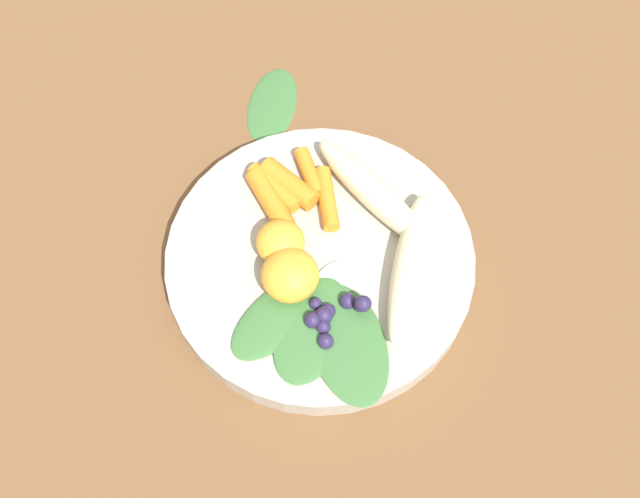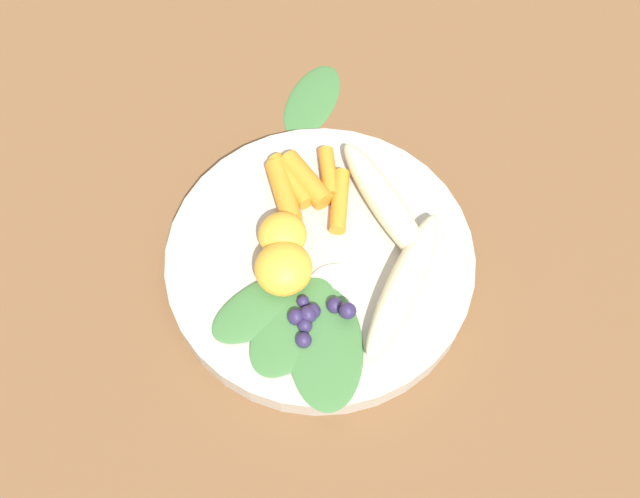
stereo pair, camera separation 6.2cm
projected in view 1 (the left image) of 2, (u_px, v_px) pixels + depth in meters
The scene contains 17 objects.
ground_plane at pixel (320, 267), 0.65m from camera, with size 2.40×2.40×0.00m, color brown.
bowl at pixel (320, 261), 0.64m from camera, with size 0.27×0.27×0.03m, color #B2AD9E.
banana_peeled_left at pixel (373, 193), 0.64m from camera, with size 0.14×0.03×0.03m, color beige.
banana_peeled_right at pixel (409, 267), 0.61m from camera, with size 0.14×0.03×0.03m, color beige.
orange_segment_near at pixel (290, 275), 0.60m from camera, with size 0.05×0.05×0.04m, color #F4A833.
orange_segment_far at pixel (280, 242), 0.62m from camera, with size 0.04×0.04×0.03m, color #F4A833.
carrot_front at pixel (327, 199), 0.65m from camera, with size 0.01×0.01×0.06m, color orange.
carrot_mid_left at pixel (309, 173), 0.66m from camera, with size 0.01×0.01×0.05m, color orange.
carrot_mid_right at pixel (289, 184), 0.65m from camera, with size 0.02×0.02×0.06m, color orange.
carrot_rear at pixel (274, 188), 0.65m from camera, with size 0.02×0.02×0.06m, color orange.
carrot_small at pixel (270, 200), 0.64m from camera, with size 0.02×0.02×0.06m, color orange.
blueberry_pile at pixel (332, 315), 0.59m from camera, with size 0.04×0.05×0.03m.
coconut_shred_patch at pixel (346, 285), 0.61m from camera, with size 0.05×0.05×0.00m, color white.
kale_leaf_left at pixel (278, 316), 0.60m from camera, with size 0.09×0.05×0.01m, color #3D7038.
kale_leaf_right at pixel (312, 329), 0.60m from camera, with size 0.10×0.06×0.01m, color #3D7038.
kale_leaf_rear at pixel (348, 343), 0.59m from camera, with size 0.11×0.06×0.01m, color #3D7038.
kale_leaf_stray at pixel (272, 104), 0.73m from camera, with size 0.10×0.05×0.01m, color #3D7038.
Camera 1 is at (0.24, -0.15, 0.59)m, focal length 41.43 mm.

